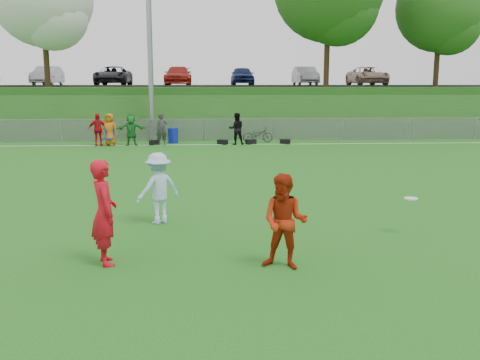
{
  "coord_description": "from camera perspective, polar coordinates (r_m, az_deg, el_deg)",
  "views": [
    {
      "loc": [
        0.14,
        -10.59,
        3.27
      ],
      "look_at": [
        0.84,
        0.5,
        1.25
      ],
      "focal_mm": 40.0,
      "sensor_mm": 36.0,
      "label": 1
    }
  ],
  "objects": [
    {
      "name": "recycling_bin",
      "position": [
        29.71,
        -7.16,
        4.73
      ],
      "size": [
        0.73,
        0.73,
        0.83
      ],
      "primitive_type": "cylinder",
      "rotation": [
        0.0,
        0.0,
        -0.41
      ],
      "color": "#0E1C99",
      "rests_on": "ground"
    },
    {
      "name": "berm",
      "position": [
        41.63,
        -3.84,
        7.86
      ],
      "size": [
        120.0,
        18.0,
        3.0
      ],
      "primitive_type": "cube",
      "color": "#1A4B15",
      "rests_on": "ground"
    },
    {
      "name": "camp_chair",
      "position": [
        29.02,
        -13.84,
        4.06
      ],
      "size": [
        0.57,
        0.58,
        0.87
      ],
      "rotation": [
        0.0,
        0.0,
        -0.19
      ],
      "color": "#0E2D99",
      "rests_on": "ground"
    },
    {
      "name": "parking_lot",
      "position": [
        43.59,
        -3.86,
        10.01
      ],
      "size": [
        120.0,
        12.0,
        0.1
      ],
      "primitive_type": "cube",
      "color": "black",
      "rests_on": "berm"
    },
    {
      "name": "car_row",
      "position": [
        42.62,
        -5.47,
        11.01
      ],
      "size": [
        32.04,
        5.18,
        1.44
      ],
      "color": "silver",
      "rests_on": "parking_lot"
    },
    {
      "name": "player_blue",
      "position": [
        12.66,
        -8.7,
        -0.87
      ],
      "size": [
        1.25,
        1.12,
        1.68
      ],
      "primitive_type": "imported",
      "rotation": [
        0.0,
        0.0,
        3.73
      ],
      "color": "#B0CFF4",
      "rests_on": "ground"
    },
    {
      "name": "player_red_left",
      "position": [
        9.98,
        -14.29,
        -3.37
      ],
      "size": [
        0.68,
        0.82,
        1.93
      ],
      "primitive_type": "imported",
      "rotation": [
        0.0,
        0.0,
        1.93
      ],
      "color": "red",
      "rests_on": "ground"
    },
    {
      "name": "ground",
      "position": [
        11.09,
        -4.19,
        -6.86
      ],
      "size": [
        120.0,
        120.0,
        0.0
      ],
      "primitive_type": "plane",
      "color": "#135D16",
      "rests_on": "ground"
    },
    {
      "name": "sideline_far",
      "position": [
        28.78,
        -3.87,
        3.78
      ],
      "size": [
        60.0,
        0.1,
        0.01
      ],
      "primitive_type": "cube",
      "color": "white",
      "rests_on": "ground"
    },
    {
      "name": "light_pole",
      "position": [
        31.74,
        -9.66,
        16.39
      ],
      "size": [
        1.2,
        0.4,
        12.15
      ],
      "color": "gray",
      "rests_on": "ground"
    },
    {
      "name": "bicycle",
      "position": [
        29.87,
        1.91,
        4.87
      ],
      "size": [
        1.68,
        0.64,
        0.87
      ],
      "primitive_type": "imported",
      "rotation": [
        0.0,
        0.0,
        1.53
      ],
      "color": "#2A2A2C",
      "rests_on": "ground"
    },
    {
      "name": "tree_green_far",
      "position": [
        40.15,
        20.81,
        16.39
      ],
      "size": [
        5.88,
        5.88,
        8.19
      ],
      "color": "black",
      "rests_on": "berm"
    },
    {
      "name": "frisbee",
      "position": [
        12.19,
        17.76,
        -1.89
      ],
      "size": [
        0.29,
        0.29,
        0.03
      ],
      "color": "white",
      "rests_on": "ground"
    },
    {
      "name": "fence",
      "position": [
        30.71,
        -3.88,
        5.4
      ],
      "size": [
        58.0,
        0.06,
        1.3
      ],
      "color": "gray",
      "rests_on": "ground"
    },
    {
      "name": "player_red_center",
      "position": [
        9.49,
        4.82,
        -4.46
      ],
      "size": [
        1.01,
        0.9,
        1.71
      ],
      "primitive_type": "imported",
      "rotation": [
        0.0,
        0.0,
        -0.36
      ],
      "color": "#A8240B",
      "rests_on": "ground"
    },
    {
      "name": "spectator_row",
      "position": [
        28.86,
        -9.79,
        5.36
      ],
      "size": [
        8.3,
        0.7,
        1.69
      ],
      "color": "red",
      "rests_on": "ground"
    },
    {
      "name": "gear_bags",
      "position": [
        28.89,
        -1.23,
        4.08
      ],
      "size": [
        7.66,
        0.56,
        0.26
      ],
      "color": "black",
      "rests_on": "ground"
    },
    {
      "name": "tree_white_flowering",
      "position": [
        37.23,
        -20.09,
        17.51
      ],
      "size": [
        6.3,
        6.3,
        8.78
      ],
      "color": "black",
      "rests_on": "berm"
    }
  ]
}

